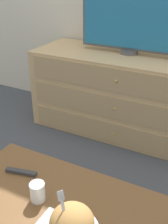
{
  "coord_description": "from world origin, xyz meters",
  "views": [
    {
      "loc": [
        0.72,
        -2.48,
        1.36
      ],
      "look_at": [
        0.16,
        -1.41,
        0.73
      ],
      "focal_mm": 45.0,
      "sensor_mm": 36.0,
      "label": 1
    }
  ],
  "objects": [
    {
      "name": "ground_plane",
      "position": [
        0.0,
        0.0,
        0.0
      ],
      "size": [
        12.0,
        12.0,
        0.0
      ],
      "primitive_type": "plane",
      "color": "#474C56"
    },
    {
      "name": "dresser",
      "position": [
        0.02,
        -0.32,
        0.35
      ],
      "size": [
        1.65,
        0.6,
        0.7
      ],
      "color": "tan",
      "rests_on": "ground_plane"
    },
    {
      "name": "tv",
      "position": [
        -0.02,
        -0.26,
        0.98
      ],
      "size": [
        0.85,
        0.15,
        0.54
      ],
      "color": "#515156",
      "rests_on": "dresser"
    },
    {
      "name": "coffee_table",
      "position": [
        0.22,
        -1.73,
        0.38
      ],
      "size": [
        1.02,
        0.54,
        0.44
      ],
      "color": "brown",
      "rests_on": "ground_plane"
    },
    {
      "name": "drink_cup",
      "position": [
        0.11,
        -1.75,
        0.48
      ],
      "size": [
        0.07,
        0.07,
        0.09
      ],
      "color": "#9E6638",
      "rests_on": "coffee_table"
    },
    {
      "name": "remote_control",
      "position": [
        -0.07,
        -1.65,
        0.45
      ],
      "size": [
        0.16,
        0.06,
        0.02
      ],
      "color": "#38383D",
      "rests_on": "coffee_table"
    }
  ]
}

